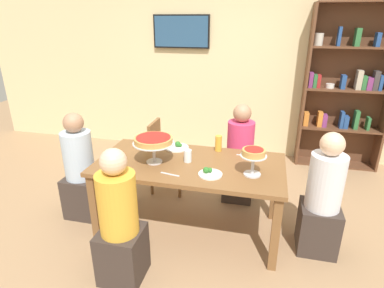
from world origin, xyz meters
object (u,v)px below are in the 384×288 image
(television, at_px, (181,32))
(cutlery_fork_near, at_px, (170,174))
(dining_table, at_px, (190,171))
(chair_far_left, at_px, (164,153))
(diner_near_left, at_px, (120,227))
(water_glass_clear_near, at_px, (188,156))
(beer_glass_amber_spare, at_px, (116,163))
(cutlery_knife_near, at_px, (245,156))
(salad_plate_far_diner, at_px, (209,173))
(beer_glass_amber_tall, at_px, (218,143))
(deep_dish_pizza_stand, at_px, (153,141))
(bookshelf, at_px, (346,88))
(diner_head_east, at_px, (322,203))
(diner_head_west, at_px, (81,173))
(salad_plate_near_diner, at_px, (177,147))
(personal_pizza_stand, at_px, (254,155))
(beer_glass_amber_short, at_px, (147,140))
(diner_far_right, at_px, (239,160))

(television, bearing_deg, cutlery_fork_near, -77.29)
(dining_table, bearing_deg, chair_far_left, 124.78)
(diner_near_left, bearing_deg, water_glass_clear_near, -24.46)
(beer_glass_amber_spare, xyz_separation_m, cutlery_knife_near, (1.10, 0.57, -0.06))
(salad_plate_far_diner, xyz_separation_m, water_glass_clear_near, (-0.25, 0.22, 0.04))
(chair_far_left, distance_m, salad_plate_far_diner, 1.22)
(cutlery_fork_near, distance_m, cutlery_knife_near, 0.82)
(beer_glass_amber_tall, height_order, cutlery_knife_near, beer_glass_amber_tall)
(dining_table, relative_size, deep_dish_pizza_stand, 4.57)
(bookshelf, bearing_deg, diner_head_east, -103.23)
(diner_head_west, relative_size, diner_head_east, 1.00)
(bookshelf, relative_size, cutlery_fork_near, 12.29)
(dining_table, distance_m, salad_plate_near_diner, 0.40)
(bookshelf, bearing_deg, cutlery_fork_near, -128.05)
(bookshelf, height_order, personal_pizza_stand, bookshelf)
(bookshelf, xyz_separation_m, diner_head_west, (-2.87, -2.03, -0.63))
(dining_table, bearing_deg, beer_glass_amber_short, 154.11)
(diner_near_left, bearing_deg, dining_table, -26.31)
(dining_table, distance_m, bookshelf, 2.67)
(diner_head_east, xyz_separation_m, beer_glass_amber_tall, (-0.99, 0.37, 0.33))
(cutlery_knife_near, bearing_deg, diner_near_left, 59.94)
(bookshelf, bearing_deg, diner_near_left, -126.67)
(dining_table, relative_size, salad_plate_near_diner, 7.05)
(diner_head_west, relative_size, personal_pizza_stand, 4.76)
(chair_far_left, bearing_deg, diner_near_left, 5.06)
(cutlery_knife_near, bearing_deg, diner_head_east, 167.65)
(personal_pizza_stand, bearing_deg, diner_far_right, 102.06)
(television, relative_size, cutlery_fork_near, 4.67)
(diner_head_east, height_order, beer_glass_amber_tall, diner_head_east)
(television, bearing_deg, bookshelf, -2.19)
(dining_table, bearing_deg, diner_near_left, -116.31)
(chair_far_left, height_order, beer_glass_amber_short, beer_glass_amber_short)
(deep_dish_pizza_stand, distance_m, cutlery_knife_near, 0.92)
(bookshelf, bearing_deg, beer_glass_amber_short, -141.32)
(beer_glass_amber_spare, bearing_deg, diner_far_right, 45.01)
(cutlery_fork_near, xyz_separation_m, cutlery_knife_near, (0.61, 0.55, 0.00))
(diner_far_right, distance_m, cutlery_fork_near, 1.15)
(cutlery_fork_near, bearing_deg, diner_far_right, 73.45)
(bookshelf, bearing_deg, diner_head_west, -144.72)
(diner_head_east, distance_m, deep_dish_pizza_stand, 1.61)
(diner_head_west, bearing_deg, cutlery_fork_near, -13.97)
(bookshelf, relative_size, salad_plate_far_diner, 10.56)
(diner_near_left, height_order, salad_plate_near_diner, diner_near_left)
(dining_table, distance_m, personal_pizza_stand, 0.66)
(dining_table, distance_m, diner_head_west, 1.19)
(dining_table, xyz_separation_m, diner_head_west, (-1.18, -0.01, -0.16))
(diner_head_west, relative_size, beer_glass_amber_tall, 7.02)
(television, xyz_separation_m, beer_glass_amber_spare, (0.04, -2.40, -1.02))
(diner_head_west, relative_size, deep_dish_pizza_stand, 2.98)
(personal_pizza_stand, relative_size, salad_plate_far_diner, 1.15)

